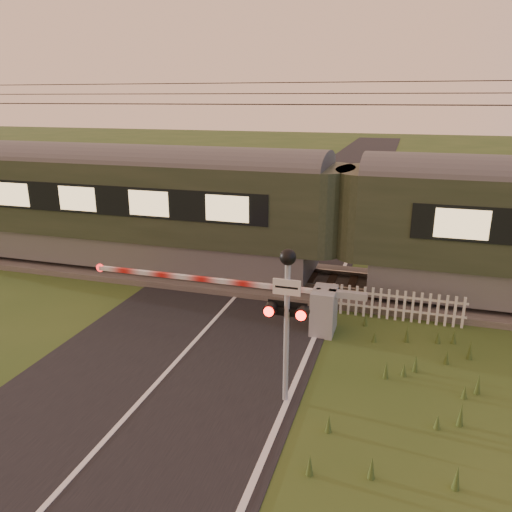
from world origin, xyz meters
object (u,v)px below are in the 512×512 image
(train, at_px, (343,219))
(boom_gate, at_px, (309,306))
(picket_fence, at_px, (396,305))
(crossing_signal, at_px, (287,300))

(train, relative_size, boom_gate, 5.51)
(boom_gate, bearing_deg, train, 83.49)
(train, height_order, picket_fence, train)
(crossing_signal, relative_size, picket_fence, 0.88)
(crossing_signal, height_order, picket_fence, crossing_signal)
(train, bearing_deg, picket_fence, -47.22)
(train, distance_m, boom_gate, 3.54)
(train, distance_m, crossing_signal, 6.39)
(crossing_signal, bearing_deg, boom_gate, 93.27)
(train, relative_size, crossing_signal, 13.47)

